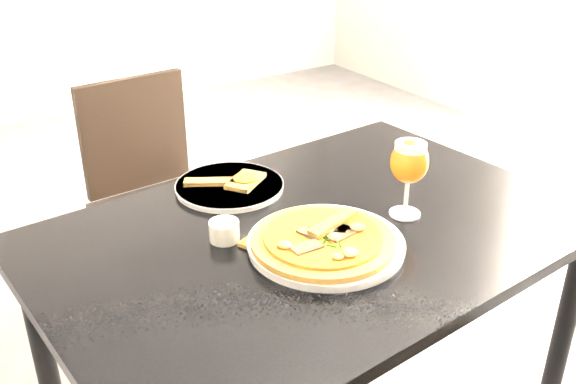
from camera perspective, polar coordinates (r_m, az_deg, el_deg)
dining_table at (r=1.47m, az=2.41°, el=-6.24°), size 1.25×0.88×0.75m
chair_far at (r=2.23m, az=-11.77°, el=-0.28°), size 0.42×0.42×0.85m
plate_main at (r=1.34m, az=3.39°, el=-4.67°), size 0.37×0.37×0.02m
pizza at (r=1.33m, az=3.15°, el=-4.18°), size 0.30×0.30×0.03m
plate_second at (r=1.60m, az=-5.21°, el=0.51°), size 0.27×0.27×0.01m
crust_scraps at (r=1.59m, az=-4.84°, el=0.99°), size 0.20×0.15×0.02m
loose_crust at (r=1.38m, az=-2.70°, el=-3.89°), size 0.11×0.06×0.01m
sauce_cup at (r=1.37m, az=-5.69°, el=-3.39°), size 0.07×0.07×0.04m
beer_glass at (r=1.44m, az=10.74°, el=2.60°), size 0.09×0.09×0.18m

